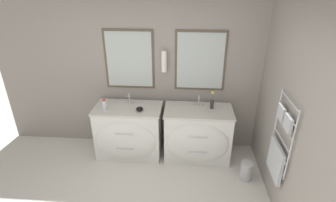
{
  "coord_description": "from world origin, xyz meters",
  "views": [
    {
      "loc": [
        0.59,
        -2.06,
        2.74
      ],
      "look_at": [
        0.33,
        1.34,
        1.11
      ],
      "focal_mm": 28.0,
      "sensor_mm": 36.0,
      "label": 1
    }
  ],
  "objects": [
    {
      "name": "toiletry_bottle",
      "position": [
        -0.67,
        1.49,
        0.94
      ],
      "size": [
        0.07,
        0.07,
        0.17
      ],
      "color": "silver",
      "rests_on": "vanity_left"
    },
    {
      "name": "wall_back",
      "position": [
        0.01,
        1.95,
        1.31
      ],
      "size": [
        5.13,
        0.17,
        2.6
      ],
      "color": "gray",
      "rests_on": "ground_plane"
    },
    {
      "name": "amenity_bowl",
      "position": [
        -0.12,
        1.48,
        0.89
      ],
      "size": [
        0.11,
        0.11,
        0.06
      ],
      "color": "black",
      "rests_on": "vanity_left"
    },
    {
      "name": "vanity_left",
      "position": [
        -0.33,
        1.55,
        0.44
      ],
      "size": [
        1.07,
        0.66,
        0.86
      ],
      "color": "white",
      "rests_on": "ground_plane"
    },
    {
      "name": "faucet_left",
      "position": [
        -0.33,
        1.73,
        0.94
      ],
      "size": [
        0.17,
        0.11,
        0.17
      ],
      "color": "silver",
      "rests_on": "vanity_left"
    },
    {
      "name": "wall_right",
      "position": [
        1.8,
        0.86,
        1.29
      ],
      "size": [
        0.13,
        3.88,
        2.6
      ],
      "color": "gray",
      "rests_on": "ground_plane"
    },
    {
      "name": "waste_bin",
      "position": [
        1.51,
        1.06,
        0.15
      ],
      "size": [
        0.18,
        0.18,
        0.3
      ],
      "color": "#B7B7BC",
      "rests_on": "ground_plane"
    },
    {
      "name": "vanity_right",
      "position": [
        0.79,
        1.55,
        0.44
      ],
      "size": [
        1.07,
        0.66,
        0.86
      ],
      "color": "white",
      "rests_on": "ground_plane"
    },
    {
      "name": "flower_vase",
      "position": [
        0.99,
        1.65,
        0.98
      ],
      "size": [
        0.06,
        0.06,
        0.3
      ],
      "color": "#332D2D",
      "rests_on": "vanity_right"
    },
    {
      "name": "faucet_right",
      "position": [
        0.79,
        1.73,
        0.94
      ],
      "size": [
        0.17,
        0.11,
        0.17
      ],
      "color": "silver",
      "rests_on": "vanity_right"
    }
  ]
}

